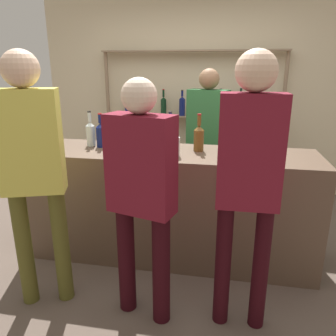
{
  "coord_description": "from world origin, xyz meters",
  "views": [
    {
      "loc": [
        0.51,
        -2.73,
        1.71
      ],
      "look_at": [
        0.0,
        0.0,
        0.85
      ],
      "focal_mm": 35.0,
      "sensor_mm": 36.0,
      "label": 1
    }
  ],
  "objects_px": {
    "counter_bottle_1": "(91,133)",
    "counter_bottle_5": "(253,146)",
    "customer_left": "(32,162)",
    "counter_bottle_4": "(133,135)",
    "counter_bottle_2": "(101,134)",
    "wine_glass": "(140,139)",
    "customer_right": "(249,172)",
    "cork_jar": "(173,147)",
    "counter_bottle_0": "(170,134)",
    "server_behind_counter": "(207,133)",
    "counter_bottle_3": "(199,137)",
    "customer_center": "(141,187)"
  },
  "relations": [
    {
      "from": "counter_bottle_0",
      "to": "counter_bottle_2",
      "type": "height_order",
      "value": "counter_bottle_0"
    },
    {
      "from": "counter_bottle_3",
      "to": "customer_left",
      "type": "relative_size",
      "value": 0.18
    },
    {
      "from": "counter_bottle_0",
      "to": "counter_bottle_2",
      "type": "xyz_separation_m",
      "value": [
        -0.64,
        -0.04,
        -0.01
      ]
    },
    {
      "from": "counter_bottle_0",
      "to": "wine_glass",
      "type": "bearing_deg",
      "value": -149.97
    },
    {
      "from": "cork_jar",
      "to": "counter_bottle_2",
      "type": "bearing_deg",
      "value": 164.3
    },
    {
      "from": "counter_bottle_0",
      "to": "wine_glass",
      "type": "distance_m",
      "value": 0.28
    },
    {
      "from": "customer_right",
      "to": "cork_jar",
      "type": "bearing_deg",
      "value": 40.04
    },
    {
      "from": "cork_jar",
      "to": "customer_left",
      "type": "distance_m",
      "value": 1.09
    },
    {
      "from": "counter_bottle_0",
      "to": "counter_bottle_3",
      "type": "height_order",
      "value": "counter_bottle_0"
    },
    {
      "from": "counter_bottle_1",
      "to": "customer_right",
      "type": "distance_m",
      "value": 1.65
    },
    {
      "from": "counter_bottle_5",
      "to": "server_behind_counter",
      "type": "relative_size",
      "value": 0.21
    },
    {
      "from": "counter_bottle_4",
      "to": "customer_right",
      "type": "bearing_deg",
      "value": -41.02
    },
    {
      "from": "counter_bottle_0",
      "to": "counter_bottle_3",
      "type": "xyz_separation_m",
      "value": [
        0.26,
        -0.03,
        -0.01
      ]
    },
    {
      "from": "counter_bottle_1",
      "to": "customer_left",
      "type": "bearing_deg",
      "value": -92.0
    },
    {
      "from": "counter_bottle_1",
      "to": "customer_center",
      "type": "bearing_deg",
      "value": -51.56
    },
    {
      "from": "counter_bottle_0",
      "to": "customer_left",
      "type": "distance_m",
      "value": 1.21
    },
    {
      "from": "customer_center",
      "to": "customer_right",
      "type": "bearing_deg",
      "value": -71.87
    },
    {
      "from": "counter_bottle_0",
      "to": "customer_center",
      "type": "xyz_separation_m",
      "value": [
        -0.02,
        -0.94,
        -0.16
      ]
    },
    {
      "from": "counter_bottle_5",
      "to": "wine_glass",
      "type": "relative_size",
      "value": 2.41
    },
    {
      "from": "counter_bottle_4",
      "to": "counter_bottle_5",
      "type": "bearing_deg",
      "value": -15.31
    },
    {
      "from": "customer_left",
      "to": "customer_right",
      "type": "height_order",
      "value": "customer_left"
    },
    {
      "from": "counter_bottle_3",
      "to": "wine_glass",
      "type": "relative_size",
      "value": 2.18
    },
    {
      "from": "counter_bottle_2",
      "to": "wine_glass",
      "type": "bearing_deg",
      "value": -14.05
    },
    {
      "from": "counter_bottle_1",
      "to": "counter_bottle_4",
      "type": "distance_m",
      "value": 0.43
    },
    {
      "from": "counter_bottle_3",
      "to": "counter_bottle_4",
      "type": "distance_m",
      "value": 0.59
    },
    {
      "from": "counter_bottle_3",
      "to": "server_behind_counter",
      "type": "bearing_deg",
      "value": 88.8
    },
    {
      "from": "counter_bottle_5",
      "to": "customer_right",
      "type": "distance_m",
      "value": 0.57
    },
    {
      "from": "counter_bottle_1",
      "to": "counter_bottle_5",
      "type": "bearing_deg",
      "value": -12.64
    },
    {
      "from": "counter_bottle_2",
      "to": "customer_left",
      "type": "bearing_deg",
      "value": -99.25
    },
    {
      "from": "customer_right",
      "to": "counter_bottle_5",
      "type": "bearing_deg",
      "value": -6.66
    },
    {
      "from": "wine_glass",
      "to": "customer_center",
      "type": "xyz_separation_m",
      "value": [
        0.23,
        -0.8,
        -0.14
      ]
    },
    {
      "from": "wine_glass",
      "to": "counter_bottle_2",
      "type": "bearing_deg",
      "value": 165.95
    },
    {
      "from": "wine_glass",
      "to": "server_behind_counter",
      "type": "bearing_deg",
      "value": 61.75
    },
    {
      "from": "counter_bottle_3",
      "to": "customer_center",
      "type": "relative_size",
      "value": 0.2
    },
    {
      "from": "cork_jar",
      "to": "customer_center",
      "type": "relative_size",
      "value": 0.1
    },
    {
      "from": "counter_bottle_2",
      "to": "cork_jar",
      "type": "relative_size",
      "value": 1.98
    },
    {
      "from": "counter_bottle_0",
      "to": "server_behind_counter",
      "type": "relative_size",
      "value": 0.2
    },
    {
      "from": "counter_bottle_3",
      "to": "counter_bottle_4",
      "type": "bearing_deg",
      "value": -177.57
    },
    {
      "from": "server_behind_counter",
      "to": "counter_bottle_1",
      "type": "bearing_deg",
      "value": -32.27
    },
    {
      "from": "counter_bottle_1",
      "to": "counter_bottle_5",
      "type": "relative_size",
      "value": 0.9
    },
    {
      "from": "counter_bottle_0",
      "to": "counter_bottle_5",
      "type": "bearing_deg",
      "value": -25.85
    },
    {
      "from": "counter_bottle_0",
      "to": "wine_glass",
      "type": "relative_size",
      "value": 2.24
    },
    {
      "from": "counter_bottle_4",
      "to": "counter_bottle_2",
      "type": "bearing_deg",
      "value": 176.57
    },
    {
      "from": "counter_bottle_0",
      "to": "counter_bottle_1",
      "type": "height_order",
      "value": "counter_bottle_0"
    },
    {
      "from": "counter_bottle_4",
      "to": "counter_bottle_1",
      "type": "bearing_deg",
      "value": 174.04
    },
    {
      "from": "counter_bottle_1",
      "to": "counter_bottle_4",
      "type": "bearing_deg",
      "value": -5.96
    },
    {
      "from": "counter_bottle_3",
      "to": "counter_bottle_5",
      "type": "bearing_deg",
      "value": -34.77
    },
    {
      "from": "wine_glass",
      "to": "customer_left",
      "type": "height_order",
      "value": "customer_left"
    },
    {
      "from": "server_behind_counter",
      "to": "customer_right",
      "type": "xyz_separation_m",
      "value": [
        0.37,
        -1.74,
        0.11
      ]
    },
    {
      "from": "counter_bottle_3",
      "to": "wine_glass",
      "type": "distance_m",
      "value": 0.52
    }
  ]
}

